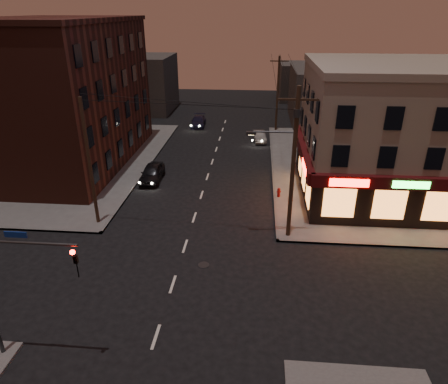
# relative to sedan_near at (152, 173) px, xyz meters

# --- Properties ---
(ground) EXTENTS (120.00, 120.00, 0.00)m
(ground) POSITION_rel_sedan_near_xyz_m (4.86, -14.71, -0.74)
(ground) COLOR black
(ground) RESTS_ON ground
(sidewalk_ne) EXTENTS (24.00, 28.00, 0.15)m
(sidewalk_ne) POSITION_rel_sedan_near_xyz_m (22.86, 4.29, -0.67)
(sidewalk_ne) COLOR #514F4C
(sidewalk_ne) RESTS_ON ground
(sidewalk_nw) EXTENTS (24.00, 28.00, 0.15)m
(sidewalk_nw) POSITION_rel_sedan_near_xyz_m (-13.14, 4.29, -0.67)
(sidewalk_nw) COLOR #514F4C
(sidewalk_nw) RESTS_ON ground
(pizza_building) EXTENTS (15.85, 12.85, 10.50)m
(pizza_building) POSITION_rel_sedan_near_xyz_m (20.79, -1.28, 4.61)
(pizza_building) COLOR gray
(pizza_building) RESTS_ON sidewalk_ne
(brick_apartment) EXTENTS (12.00, 20.00, 13.00)m
(brick_apartment) POSITION_rel_sedan_near_xyz_m (-9.64, 4.29, 5.91)
(brick_apartment) COLOR #451F16
(brick_apartment) RESTS_ON sidewalk_nw
(bg_building_ne_a) EXTENTS (10.00, 12.00, 7.00)m
(bg_building_ne_a) POSITION_rel_sedan_near_xyz_m (18.86, 23.29, 2.76)
(bg_building_ne_a) COLOR #3F3D3A
(bg_building_ne_a) RESTS_ON ground
(bg_building_nw) EXTENTS (9.00, 10.00, 8.00)m
(bg_building_nw) POSITION_rel_sedan_near_xyz_m (-8.14, 27.29, 3.26)
(bg_building_nw) COLOR #3F3D3A
(bg_building_nw) RESTS_ON ground
(bg_building_ne_b) EXTENTS (8.00, 8.00, 6.00)m
(bg_building_ne_b) POSITION_rel_sedan_near_xyz_m (16.86, 37.29, 2.26)
(bg_building_ne_b) COLOR #3F3D3A
(bg_building_ne_b) RESTS_ON ground
(utility_pole_main) EXTENTS (4.20, 0.44, 10.00)m
(utility_pole_main) POSITION_rel_sedan_near_xyz_m (11.55, -8.91, 5.02)
(utility_pole_main) COLOR #382619
(utility_pole_main) RESTS_ON sidewalk_ne
(utility_pole_far) EXTENTS (0.26, 0.26, 9.00)m
(utility_pole_far) POSITION_rel_sedan_near_xyz_m (11.66, 17.29, 3.91)
(utility_pole_far) COLOR #382619
(utility_pole_far) RESTS_ON sidewalk_ne
(utility_pole_west) EXTENTS (0.24, 0.24, 9.00)m
(utility_pole_west) POSITION_rel_sedan_near_xyz_m (-1.94, -8.21, 3.91)
(utility_pole_west) COLOR #382619
(utility_pole_west) RESTS_ON sidewalk_nw
(traffic_signal) EXTENTS (4.49, 0.32, 6.47)m
(traffic_signal) POSITION_rel_sedan_near_xyz_m (-0.70, -20.31, 3.42)
(traffic_signal) COLOR #333538
(traffic_signal) RESTS_ON ground
(sedan_near) EXTENTS (1.84, 4.38, 1.48)m
(sedan_near) POSITION_rel_sedan_near_xyz_m (0.00, 0.00, 0.00)
(sedan_near) COLOR black
(sedan_near) RESTS_ON ground
(sedan_mid) EXTENTS (1.75, 3.78, 1.20)m
(sedan_mid) POSITION_rel_sedan_near_xyz_m (9.61, 12.65, -0.14)
(sedan_mid) COLOR slate
(sedan_mid) RESTS_ON ground
(sedan_far) EXTENTS (1.97, 4.49, 1.28)m
(sedan_far) POSITION_rel_sedan_near_xyz_m (1.50, 18.63, -0.10)
(sedan_far) COLOR black
(sedan_far) RESTS_ON ground
(fire_hydrant) EXTENTS (0.35, 0.35, 0.78)m
(fire_hydrant) POSITION_rel_sedan_near_xyz_m (11.26, -2.83, -0.16)
(fire_hydrant) COLOR maroon
(fire_hydrant) RESTS_ON sidewalk_ne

